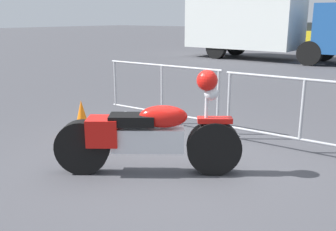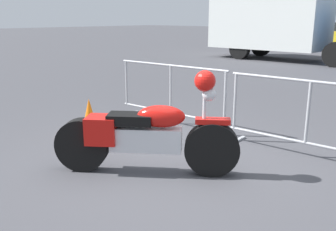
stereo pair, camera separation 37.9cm
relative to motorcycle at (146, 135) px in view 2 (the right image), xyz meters
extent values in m
plane|color=#424247|center=(0.15, 0.38, -0.49)|extent=(120.00, 120.00, 0.00)
cylinder|color=black|center=(0.64, 0.48, -0.16)|extent=(0.64, 0.54, 0.66)
cylinder|color=black|center=(-0.64, -0.48, -0.16)|extent=(0.64, 0.54, 0.66)
cube|color=silver|center=(0.00, 0.00, -0.05)|extent=(0.84, 0.72, 0.29)
ellipsoid|color=red|center=(0.15, 0.11, 0.23)|extent=(0.62, 0.56, 0.27)
cube|color=black|center=(-0.15, -0.11, 0.19)|extent=(0.60, 0.55, 0.12)
cube|color=red|center=(-0.43, -0.32, 0.05)|extent=(0.50, 0.49, 0.33)
cube|color=red|center=(0.64, 0.48, 0.19)|extent=(0.42, 0.36, 0.06)
cylinder|color=silver|center=(0.56, 0.42, 0.33)|extent=(0.06, 0.06, 0.47)
sphere|color=silver|center=(0.60, 0.45, 0.51)|extent=(0.17, 0.17, 0.17)
sphere|color=red|center=(0.56, 0.42, 0.67)|extent=(0.25, 0.25, 0.25)
cylinder|color=#9EA0A5|center=(-1.24, 1.84, 0.56)|extent=(2.32, 0.16, 0.04)
cylinder|color=#9EA0A5|center=(-1.24, 1.84, -0.29)|extent=(2.32, 0.16, 0.04)
cylinder|color=#9EA0A5|center=(-2.34, 1.78, 0.14)|extent=(0.05, 0.05, 0.85)
cylinder|color=#9EA0A5|center=(-1.24, 1.84, 0.14)|extent=(0.05, 0.05, 0.85)
cylinder|color=#9EA0A5|center=(-0.13, 1.89, 0.14)|extent=(0.05, 0.05, 0.85)
cube|color=#9EA0A5|center=(-2.27, 1.78, -0.47)|extent=(0.08, 0.44, 0.03)
cube|color=#9EA0A5|center=(-0.20, 1.89, -0.47)|extent=(0.08, 0.44, 0.03)
cylinder|color=#9EA0A5|center=(1.24, 1.84, 0.56)|extent=(2.32, 0.16, 0.04)
cylinder|color=#9EA0A5|center=(1.24, 1.84, -0.29)|extent=(2.32, 0.16, 0.04)
cylinder|color=#9EA0A5|center=(0.13, 1.78, 0.14)|extent=(0.05, 0.05, 0.85)
cylinder|color=#9EA0A5|center=(1.24, 1.84, 0.14)|extent=(0.05, 0.05, 0.85)
cube|color=#9EA0A5|center=(0.20, 1.78, -0.47)|extent=(0.08, 0.44, 0.03)
cube|color=silver|center=(-5.16, 12.86, 1.24)|extent=(5.01, 2.32, 2.50)
cylinder|color=black|center=(-1.79, 11.88, -0.01)|extent=(0.96, 0.28, 0.96)
cylinder|color=black|center=(-6.00, 13.83, -0.01)|extent=(0.96, 0.28, 0.96)
cylinder|color=black|center=(-6.01, 11.90, -0.01)|extent=(0.96, 0.28, 0.96)
cube|color=#B21E19|center=(-10.55, 23.03, 0.08)|extent=(1.87, 4.09, 0.65)
cube|color=#1E232B|center=(-10.54, 22.89, 0.63)|extent=(1.62, 2.13, 0.46)
cylinder|color=black|center=(-11.31, 24.26, -0.19)|extent=(0.24, 0.61, 0.59)
cylinder|color=black|center=(-9.95, 24.34, -0.19)|extent=(0.24, 0.61, 0.59)
cylinder|color=black|center=(-11.15, 21.71, -0.19)|extent=(0.24, 0.61, 0.59)
cylinder|color=black|center=(-9.79, 21.79, -0.19)|extent=(0.24, 0.61, 0.59)
cube|color=tan|center=(-7.77, 23.44, 0.11)|extent=(1.99, 4.35, 0.69)
cube|color=#1E232B|center=(-7.76, 23.29, 0.71)|extent=(1.72, 2.27, 0.49)
cylinder|color=black|center=(-8.58, 24.75, -0.17)|extent=(0.26, 0.64, 0.63)
cylinder|color=black|center=(-7.13, 24.84, -0.17)|extent=(0.26, 0.64, 0.63)
cylinder|color=black|center=(-8.41, 22.04, -0.17)|extent=(0.26, 0.64, 0.63)
cylinder|color=black|center=(-6.96, 22.13, -0.17)|extent=(0.26, 0.64, 0.63)
cylinder|color=black|center=(-5.67, 21.68, -0.16)|extent=(0.27, 0.68, 0.66)
cube|color=orange|center=(-1.82, 0.50, -0.47)|extent=(0.34, 0.34, 0.03)
cone|color=orange|center=(-1.82, 0.50, -0.18)|extent=(0.28, 0.28, 0.56)
camera|label=1|loc=(2.81, -3.27, 1.38)|focal=40.00mm
camera|label=2|loc=(3.10, -3.03, 1.38)|focal=40.00mm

